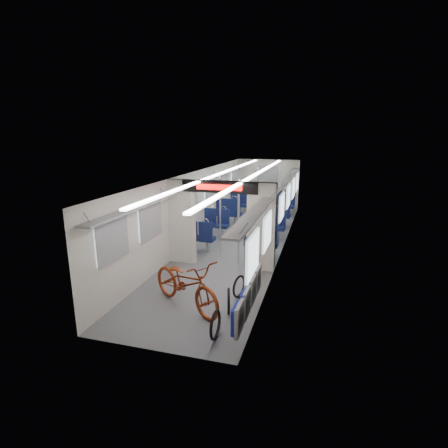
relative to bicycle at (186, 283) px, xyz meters
The scene contains 14 objects.
carriage 4.31m from the bicycle, 89.92° to the left, with size 12.00×12.02×2.31m.
bicycle is the anchor object (origin of this frame).
flip_bench 1.40m from the bicycle, 13.31° to the right, with size 0.12×2.11×0.51m.
bike_hoop_a 1.33m from the bicycle, 45.51° to the right, with size 0.53×0.53×0.05m, color black.
bike_hoop_b 0.95m from the bicycle, ahead, with size 0.53×0.53×0.05m, color black.
bike_hoop_c 1.23m from the bicycle, 38.54° to the left, with size 0.51×0.51×0.05m, color black.
seat_bay_near_left 4.33m from the bicycle, 102.37° to the left, with size 0.89×1.98×1.07m.
seat_bay_near_right 4.45m from the bicycle, 77.80° to the left, with size 0.95×2.26×1.16m.
seat_bay_far_left 7.84m from the bicycle, 96.80° to the left, with size 0.96×2.30×1.17m.
seat_bay_far_right 8.10m from the bicycle, 83.33° to the left, with size 0.95×2.28×1.16m.
stanchion_near_left 3.32m from the bicycle, 94.10° to the left, with size 0.04×0.04×2.30m, color silver.
stanchion_near_right 2.89m from the bicycle, 81.50° to the left, with size 0.04×0.04×2.30m, color silver.
stanchion_far_left 6.19m from the bicycle, 93.83° to the left, with size 0.04×0.04×2.30m, color silver.
stanchion_far_right 6.35m from the bicycle, 87.64° to the left, with size 0.04×0.04×2.30m, color silver.
Camera 1 is at (2.52, -10.54, 3.46)m, focal length 28.00 mm.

